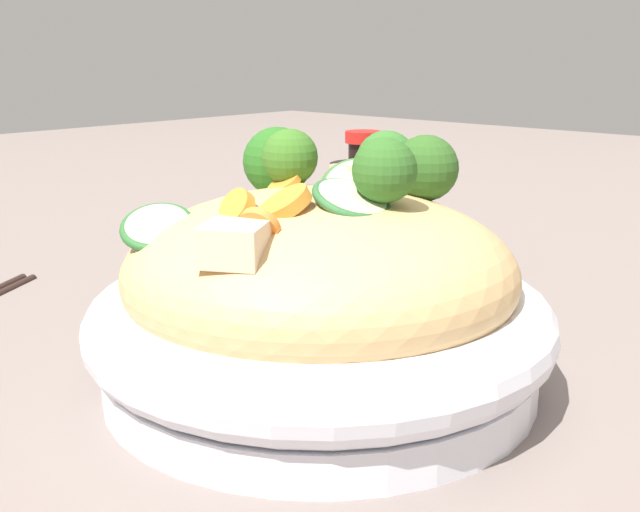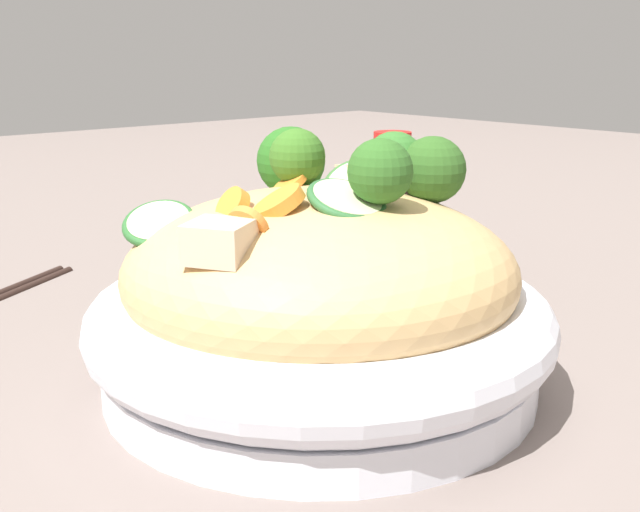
# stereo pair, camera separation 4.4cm
# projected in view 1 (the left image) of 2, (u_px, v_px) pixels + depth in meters

# --- Properties ---
(ground_plane) EXTENTS (3.00, 3.00, 0.00)m
(ground_plane) POSITION_uv_depth(u_px,v_px,m) (320.00, 383.00, 0.46)
(ground_plane) COLOR slate
(serving_bowl) EXTENTS (0.27, 0.27, 0.06)m
(serving_bowl) POSITION_uv_depth(u_px,v_px,m) (320.00, 334.00, 0.45)
(serving_bowl) COLOR white
(serving_bowl) RESTS_ON ground_plane
(noodle_heap) EXTENTS (0.23, 0.23, 0.09)m
(noodle_heap) POSITION_uv_depth(u_px,v_px,m) (320.00, 271.00, 0.45)
(noodle_heap) COLOR tan
(noodle_heap) RESTS_ON serving_bowl
(broccoli_florets) EXTENTS (0.17, 0.11, 0.06)m
(broccoli_florets) POSITION_uv_depth(u_px,v_px,m) (342.00, 166.00, 0.48)
(broccoli_florets) COLOR #A1C07B
(broccoli_florets) RESTS_ON serving_bowl
(carrot_coins) EXTENTS (0.08, 0.10, 0.03)m
(carrot_coins) POSITION_uv_depth(u_px,v_px,m) (270.00, 205.00, 0.41)
(carrot_coins) COLOR orange
(carrot_coins) RESTS_ON serving_bowl
(zucchini_slices) EXTENTS (0.13, 0.15, 0.05)m
(zucchini_slices) POSITION_uv_depth(u_px,v_px,m) (298.00, 202.00, 0.43)
(zucchini_slices) COLOR beige
(zucchini_slices) RESTS_ON serving_bowl
(chicken_chunks) EXTENTS (0.06, 0.16, 0.04)m
(chicken_chunks) POSITION_uv_depth(u_px,v_px,m) (302.00, 209.00, 0.41)
(chicken_chunks) COLOR beige
(chicken_chunks) RESTS_ON serving_bowl
(soy_sauce_bottle) EXTENTS (0.06, 0.06, 0.13)m
(soy_sauce_bottle) POSITION_uv_depth(u_px,v_px,m) (363.00, 215.00, 0.68)
(soy_sauce_bottle) COLOR black
(soy_sauce_bottle) RESTS_ON ground_plane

